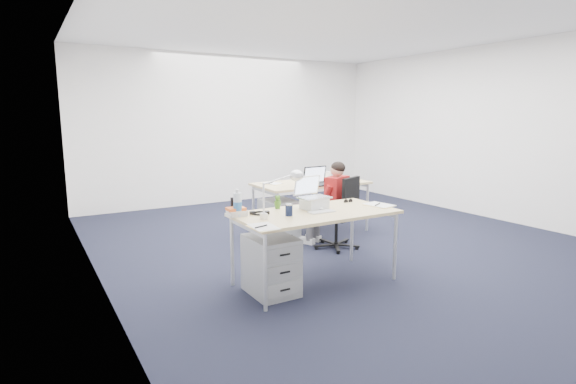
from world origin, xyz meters
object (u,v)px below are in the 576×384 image
Objects in this scene: drawer_pedestal_near at (271,265)px; silver_laptop at (314,193)px; seated_person at (329,204)px; cordless_phone at (233,206)px; sunglasses at (348,201)px; can_koozie at (289,210)px; book_stack at (236,212)px; desk_far at (311,186)px; water_bottle at (238,203)px; far_cup at (328,175)px; desk_near at (315,216)px; office_chair at (338,228)px; headphones at (260,213)px; computer_mouse at (320,209)px; desk_lamp at (277,193)px; drawer_pedestal_far at (279,220)px; bear_figurine at (278,202)px; wireless_keyboard at (322,212)px; dark_laptop at (320,176)px.

drawer_pedestal_near is 0.86m from silver_laptop.
drawer_pedestal_near is (-1.39, -1.01, -0.28)m from seated_person.
sunglasses is (1.33, -0.08, -0.07)m from cordless_phone.
seated_person is at bearing 43.12° from silver_laptop.
cordless_phone is (-1.62, -0.68, 0.26)m from seated_person.
can_koozie reaches higher than book_stack.
desk_far is 6.15× the size of water_bottle.
far_cup reaches higher than desk_far.
silver_laptop reaches higher than book_stack.
office_chair reaches higher than desk_near.
sunglasses is (1.33, 0.02, -0.12)m from water_bottle.
silver_laptop is 1.66× the size of headphones.
desk_lamp is at bearing -171.82° from computer_mouse.
drawer_pedestal_near is 2.11× the size of water_bottle.
drawer_pedestal_far is 1.50m from bear_figurine.
seated_person is 9.71× the size of sunglasses.
cordless_phone reaches higher than desk_far.
desk_far is 2.91× the size of drawer_pedestal_near.
sunglasses is at bearing -142.18° from office_chair.
water_bottle reaches higher than computer_mouse.
wireless_keyboard is 0.53m from desk_lamp.
drawer_pedestal_near is 2.05× the size of wireless_keyboard.
headphones is 1.39× the size of bear_figurine.
water_bottle is 0.72× the size of dark_laptop.
cordless_phone is 2.74m from far_cup.
bear_figurine reaches higher than can_koozie.
desk_near is 0.43m from bear_figurine.
book_stack is 1.09× the size of cordless_phone.
can_koozie is at bearing -19.62° from cordless_phone.
far_cup reaches higher than drawer_pedestal_near.
water_bottle is 1.44× the size of book_stack.
seated_person reaches higher than far_cup.
seated_person is 7.75× the size of bear_figurine.
office_chair is at bearing 30.79° from drawer_pedestal_near.
computer_mouse is 1.65m from dark_laptop.
dark_laptop is (1.46, 1.41, -0.09)m from desk_lamp.
bear_figurine is at bearing 10.98° from book_stack.
silver_laptop reaches higher than drawer_pedestal_far.
sunglasses is (0.52, 0.10, -0.15)m from silver_laptop.
drawer_pedestal_near is at bearing -170.50° from silver_laptop.
can_koozie reaches higher than headphones.
book_stack is 2.78m from far_cup.
bear_figurine is 1.66m from dark_laptop.
seated_person is 11.30× the size of computer_mouse.
water_bottle is at bearing 171.44° from computer_mouse.
can_koozie is 2.62m from far_cup.
can_koozie is 0.54m from cordless_phone.
dark_laptop reaches higher than wireless_keyboard.
dark_laptop reaches higher than bear_figurine.
wireless_keyboard is 0.74× the size of dark_laptop.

